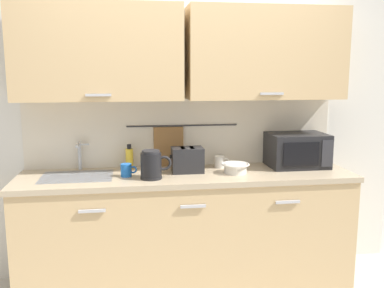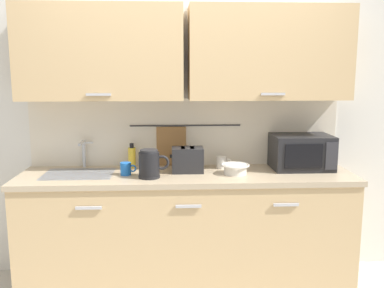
{
  "view_description": "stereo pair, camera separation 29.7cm",
  "coord_description": "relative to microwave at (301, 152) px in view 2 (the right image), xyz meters",
  "views": [
    {
      "loc": [
        -0.42,
        -2.8,
        1.67
      ],
      "look_at": [
        0.04,
        0.33,
        1.12
      ],
      "focal_mm": 39.59,
      "sensor_mm": 36.0,
      "label": 1
    },
    {
      "loc": [
        -0.12,
        -2.83,
        1.67
      ],
      "look_at": [
        0.04,
        0.33,
        1.12
      ],
      "focal_mm": 39.59,
      "sensor_mm": 36.0,
      "label": 2
    }
  ],
  "objects": [
    {
      "name": "sink_faucet",
      "position": [
        -1.73,
        0.12,
        0.01
      ],
      "size": [
        0.09,
        0.17,
        0.22
      ],
      "color": "#B2B5BA",
      "rests_on": "counter_unit"
    },
    {
      "name": "mug_by_kettle",
      "position": [
        -0.63,
        0.05,
        -0.09
      ],
      "size": [
        0.12,
        0.08,
        0.09
      ],
      "color": "silver",
      "rests_on": "counter_unit"
    },
    {
      "name": "mixing_bowl",
      "position": [
        -0.55,
        -0.15,
        -0.09
      ],
      "size": [
        0.21,
        0.21,
        0.08
      ],
      "color": "silver",
      "rests_on": "counter_unit"
    },
    {
      "name": "dish_soap_bottle",
      "position": [
        -1.35,
        0.12,
        -0.05
      ],
      "size": [
        0.06,
        0.06,
        0.2
      ],
      "color": "yellow",
      "rests_on": "counter_unit"
    },
    {
      "name": "back_wall_assembly",
      "position": [
        -0.91,
        0.12,
        0.49
      ],
      "size": [
        3.7,
        0.41,
        2.5
      ],
      "color": "silver",
      "rests_on": "ground"
    },
    {
      "name": "microwave",
      "position": [
        0.0,
        0.0,
        0.0
      ],
      "size": [
        0.46,
        0.35,
        0.27
      ],
      "color": "black",
      "rests_on": "counter_unit"
    },
    {
      "name": "electric_kettle",
      "position": [
        -1.19,
        -0.23,
        -0.03
      ],
      "size": [
        0.23,
        0.16,
        0.21
      ],
      "color": "black",
      "rests_on": "counter_unit"
    },
    {
      "name": "toaster",
      "position": [
        -0.91,
        -0.06,
        -0.04
      ],
      "size": [
        0.26,
        0.17,
        0.19
      ],
      "color": "#232326",
      "rests_on": "counter_unit"
    },
    {
      "name": "mug_near_sink",
      "position": [
        -1.37,
        -0.14,
        -0.09
      ],
      "size": [
        0.12,
        0.08,
        0.09
      ],
      "color": "blue",
      "rests_on": "counter_unit"
    },
    {
      "name": "counter_unit",
      "position": [
        -0.92,
        -0.11,
        -0.58
      ],
      "size": [
        2.53,
        0.64,
        0.9
      ],
      "color": "tan",
      "rests_on": "ground"
    }
  ]
}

